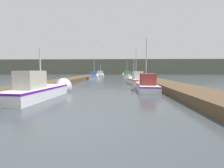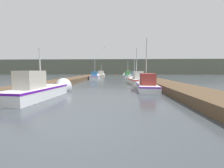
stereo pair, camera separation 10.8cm
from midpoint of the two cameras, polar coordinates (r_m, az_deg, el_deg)
ground_plane at (r=4.49m, az=-13.10°, el=-16.39°), size 200.00×200.00×0.00m
dock_left at (r=21.20m, az=-16.51°, el=1.31°), size 2.62×40.00×0.50m
dock_right at (r=20.58m, az=15.12°, el=1.23°), size 2.62×40.00×0.50m
distant_shore_ridge at (r=64.85m, az=1.32°, el=6.41°), size 120.00×16.00×5.77m
fishing_boat_0 at (r=10.14m, az=-24.91°, el=-1.81°), size 1.98×5.64×3.32m
fishing_boat_1 at (r=13.49m, az=12.37°, el=0.02°), size 1.81×6.02×4.77m
fishing_boat_2 at (r=18.84m, az=8.67°, el=1.58°), size 2.07×5.57×4.65m
fishing_boat_3 at (r=23.21m, az=8.01°, el=2.28°), size 1.71×5.77×3.85m
fishing_boat_4 at (r=29.09m, az=-6.84°, el=2.88°), size 1.88×5.06×4.42m
fishing_boat_5 at (r=34.33m, az=5.51°, el=3.27°), size 2.22×6.04×3.74m
fishing_boat_6 at (r=38.17m, az=-4.50°, el=3.43°), size 2.07×5.63×3.58m
fishing_boat_7 at (r=42.07m, az=5.60°, el=3.69°), size 1.52×5.00×4.63m
mooring_piling_0 at (r=42.85m, az=-5.38°, el=3.93°), size 0.33×0.33×1.23m
mooring_piling_1 at (r=35.19m, az=7.49°, el=3.59°), size 0.34×0.34×1.22m
channel_buoy at (r=48.82m, az=0.87°, el=3.54°), size 0.44×0.44×0.94m
seagull_lead at (r=25.78m, az=-3.59°, el=13.65°), size 0.47×0.47×0.12m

